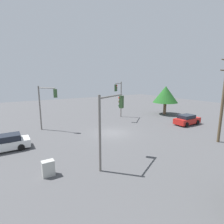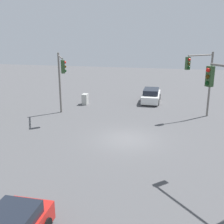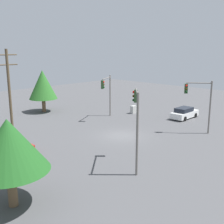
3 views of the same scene
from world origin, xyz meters
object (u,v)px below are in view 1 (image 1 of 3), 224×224
Objects in this scene: sedan_red at (187,120)px; electrical_cabinet at (48,168)px; traffic_signal_cross at (46,101)px; traffic_signal_aux at (119,94)px; sedan_white at (4,143)px; traffic_signal_main at (110,116)px.

sedan_red reaches higher than electrical_cabinet.
sedan_red is at bearing 30.75° from traffic_signal_cross.
electrical_cabinet is (-14.18, -12.13, -3.67)m from traffic_signal_aux.
sedan_white reaches higher than sedan_red.
traffic_signal_cross is at bearing 72.49° from traffic_signal_main.
traffic_signal_cross is 11.80m from traffic_signal_aux.
traffic_signal_main is 15.97m from traffic_signal_aux.
sedan_red is at bearing -13.08° from traffic_signal_main.
traffic_signal_main is 5.08× the size of electrical_cabinet.
traffic_signal_cross reaches higher than electrical_cabinet.
electrical_cabinet is at bearing -159.51° from sedan_white.
traffic_signal_main is 12.16m from traffic_signal_cross.
traffic_signal_main is (7.15, -7.41, 3.15)m from sedan_white.
traffic_signal_aux is (9.55, 12.80, 0.37)m from traffic_signal_main.
traffic_signal_aux is at bearing 57.97° from traffic_signal_cross.
traffic_signal_aux is at bearing 25.24° from traffic_signal_main.
sedan_red is 0.67× the size of traffic_signal_aux.
sedan_white is 7.43m from traffic_signal_cross.
traffic_signal_main is at bearing 11.45° from traffic_signal_aux.
sedan_white is at bearing -97.85° from sedan_red.
traffic_signal_aux reaches higher than electrical_cabinet.
sedan_white is 0.72× the size of traffic_signal_aux.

